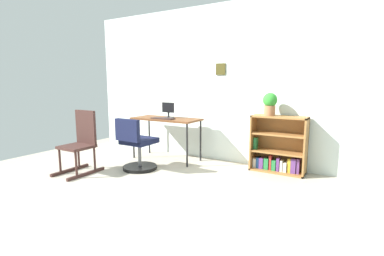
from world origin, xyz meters
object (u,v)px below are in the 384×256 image
Objects in this scene: monitor at (168,111)px; rocking_chair at (81,142)px; bookshelf_low at (278,148)px; desk at (166,121)px; keyboard at (163,118)px; office_chair at (137,148)px; potted_plant_on_shelf at (270,103)px.

monitor reaches higher than rocking_chair.
monitor reaches higher than bookshelf_low.
desk is 2.92× the size of keyboard.
rocking_chair is at bearing -142.26° from office_chair.
potted_plant_on_shelf is (-0.14, -0.05, 0.66)m from bookshelf_low.
desk is 1.76m from potted_plant_on_shelf.
rocking_chair reaches higher than bookshelf_low.
rocking_chair reaches higher than desk.
rocking_chair is at bearing -121.85° from keyboard.
office_chair is (-0.05, -0.61, -0.39)m from keyboard.
monitor is 1.90m from bookshelf_low.
potted_plant_on_shelf reaches higher than keyboard.
monitor is 1.49m from rocking_chair.
bookshelf_low is at bearing 13.23° from keyboard.
keyboard is at bearing 58.15° from rocking_chair.
desk is 1.41m from rocking_chair.
rocking_chair is at bearing -148.52° from bookshelf_low.
keyboard is 0.44× the size of rocking_chair.
monitor is (0.02, 0.04, 0.18)m from desk.
rocking_chair reaches higher than keyboard.
bookshelf_low reaches higher than office_chair.
monitor is 0.31× the size of bookshelf_low.
monitor is at bearing 62.16° from rocking_chair.
potted_plant_on_shelf reaches higher than office_chair.
bookshelf_low is (2.50, 1.53, -0.10)m from rocking_chair.
keyboard is at bearing -86.33° from monitor.
bookshelf_low is at bearing 31.48° from rocking_chair.
office_chair is at bearing 37.74° from rocking_chair.
potted_plant_on_shelf is (1.67, 0.37, 0.29)m from keyboard.
office_chair is at bearing -92.58° from monitor.
monitor is 0.29× the size of rocking_chair.
bookshelf_low is 0.68m from potted_plant_on_shelf.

